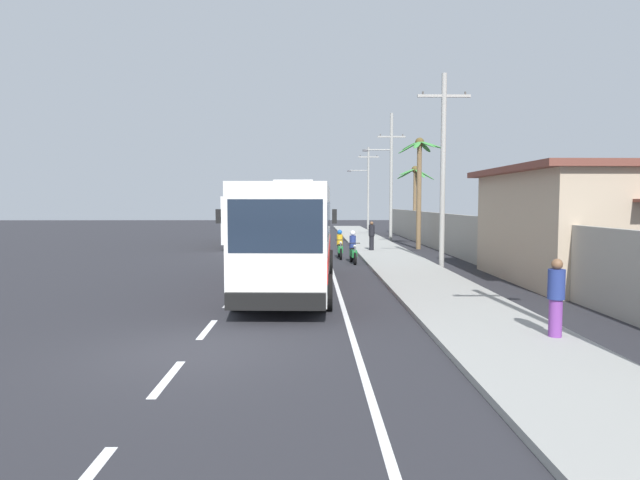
% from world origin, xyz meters
% --- Properties ---
extents(ground_plane, '(160.00, 160.00, 0.00)m').
position_xyz_m(ground_plane, '(0.00, 0.00, 0.00)').
color(ground_plane, '#28282D').
extents(sidewalk_kerb, '(3.20, 90.00, 0.14)m').
position_xyz_m(sidewalk_kerb, '(6.80, 10.00, 0.07)').
color(sidewalk_kerb, '#999993').
rests_on(sidewalk_kerb, ground).
extents(lane_markings, '(3.58, 71.69, 0.01)m').
position_xyz_m(lane_markings, '(2.07, 14.94, 0.00)').
color(lane_markings, white).
rests_on(lane_markings, ground).
extents(boundary_wall, '(0.24, 60.00, 2.35)m').
position_xyz_m(boundary_wall, '(10.60, 14.00, 1.18)').
color(boundary_wall, '#9E998E').
rests_on(boundary_wall, ground).
extents(coach_bus_foreground, '(3.34, 12.08, 3.85)m').
position_xyz_m(coach_bus_foreground, '(1.85, 8.47, 2.00)').
color(coach_bus_foreground, silver).
rests_on(coach_bus_foreground, ground).
extents(coach_bus_far_lane, '(3.07, 12.54, 3.67)m').
position_xyz_m(coach_bus_far_lane, '(-1.69, 28.85, 1.91)').
color(coach_bus_far_lane, white).
rests_on(coach_bus_far_lane, ground).
extents(motorcycle_beside_bus, '(0.56, 1.96, 1.55)m').
position_xyz_m(motorcycle_beside_bus, '(4.05, 18.42, 0.64)').
color(motorcycle_beside_bus, black).
rests_on(motorcycle_beside_bus, ground).
extents(motorcycle_trailing, '(0.56, 1.96, 1.63)m').
position_xyz_m(motorcycle_trailing, '(4.59, 16.14, 0.66)').
color(motorcycle_trailing, black).
rests_on(motorcycle_trailing, ground).
extents(pedestrian_near_kerb, '(0.36, 0.36, 1.70)m').
position_xyz_m(pedestrian_near_kerb, '(7.79, 0.62, 1.03)').
color(pedestrian_near_kerb, '#75388E').
rests_on(pedestrian_near_kerb, sidewalk_kerb).
extents(pedestrian_midwalk, '(0.36, 0.36, 1.73)m').
position_xyz_m(pedestrian_midwalk, '(6.15, 21.87, 1.05)').
color(pedestrian_midwalk, black).
rests_on(pedestrian_midwalk, sidewalk_kerb).
extents(utility_pole_mid, '(2.47, 0.24, 8.99)m').
position_xyz_m(utility_pole_mid, '(8.67, 14.67, 4.73)').
color(utility_pole_mid, '#9E9E99').
rests_on(utility_pole_mid, ground).
extents(utility_pole_far, '(3.34, 0.24, 9.92)m').
position_xyz_m(utility_pole_far, '(8.70, 31.93, 5.23)').
color(utility_pole_far, '#9E9E99').
rests_on(utility_pole_far, ground).
extents(utility_pole_distant, '(3.46, 0.24, 8.98)m').
position_xyz_m(utility_pole_distant, '(8.71, 49.20, 4.80)').
color(utility_pole_distant, '#9E9E99').
rests_on(utility_pole_distant, ground).
extents(palm_nearest, '(3.06, 3.05, 5.90)m').
position_xyz_m(palm_nearest, '(10.76, 32.56, 4.37)').
color(palm_nearest, brown).
rests_on(palm_nearest, ground).
extents(palm_second, '(2.88, 2.71, 7.15)m').
position_xyz_m(palm_second, '(9.45, 24.18, 4.98)').
color(palm_second, brown).
rests_on(palm_second, ground).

